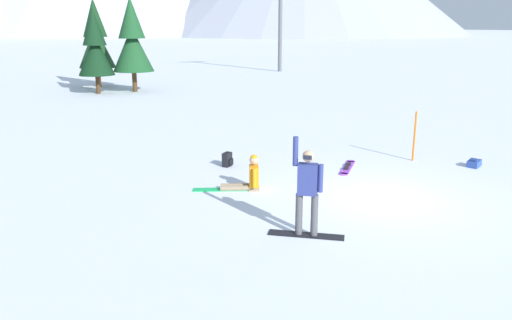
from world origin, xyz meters
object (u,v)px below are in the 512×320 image
Objects in this scene: loose_snowboard_near_left at (347,167)px; pine_tree_broad at (132,41)px; backpack_black at (227,160)px; backpack_blue at (474,163)px; pine_tree_leaning at (96,39)px; trail_marker_pole at (415,136)px; snowboarder_midground at (247,178)px; snowboarder_foreground at (307,190)px; ski_lift_tower at (280,9)px; pine_tree_slender at (95,47)px.

loose_snowboard_near_left is 0.25× the size of pine_tree_broad.
backpack_blue is at bearing -30.48° from backpack_black.
trail_marker_pole is at bearing -81.11° from pine_tree_leaning.
pine_tree_broad is (-0.21, 21.38, 3.28)m from loose_snowboard_near_left.
snowboarder_midground is at bearing 179.44° from trail_marker_pole.
loose_snowboard_near_left is at bearing -32.47° from backpack_black.
backpack_blue is 0.34× the size of trail_marker_pole.
pine_tree_broad reaches higher than trail_marker_pole.
snowboarder_midground reaches higher than backpack_blue.
pine_tree_leaning reaches higher than pine_tree_broad.
loose_snowboard_near_left is at bearing 151.40° from backpack_blue.
snowboarder_foreground is 0.35× the size of pine_tree_broad.
ski_lift_tower is (19.94, 29.67, 5.35)m from snowboarder_midground.
backpack_black is 0.08× the size of pine_tree_leaning.
snowboarder_midground is at bearing -94.68° from pine_tree_leaning.
backpack_blue is at bearing -81.00° from pine_tree_broad.
trail_marker_pole is at bearing 26.27° from snowboarder_foreground.
snowboarder_foreground is at bearing -97.17° from snowboarder_midground.
snowboarder_foreground is 3.38m from snowboarder_midground.
ski_lift_tower is at bearing 61.06° from loose_snowboard_near_left.
snowboarder_midground is at bearing 82.83° from snowboarder_foreground.
pine_tree_broad reaches higher than loose_snowboard_near_left.
pine_tree_leaning is (1.53, 23.38, 3.11)m from backpack_black.
backpack_blue is (3.48, -1.90, 0.10)m from loose_snowboard_near_left.
loose_snowboard_near_left is 0.15× the size of ski_lift_tower.
snowboarder_midground is 3.74m from loose_snowboard_near_left.
snowboarder_midground is 0.32× the size of pine_tree_slender.
trail_marker_pole reaches higher than backpack_blue.
snowboarder_foreground is 25.30m from pine_tree_slender.
loose_snowboard_near_left is at bearing 4.95° from snowboarder_midground.
snowboarder_foreground is 39.02m from ski_lift_tower.
loose_snowboard_near_left is 0.25× the size of pine_tree_leaning.
trail_marker_pole is (6.13, -0.06, 0.47)m from snowboarder_midground.
trail_marker_pole is at bearing -83.12° from pine_tree_broad.
ski_lift_tower reaches higher than backpack_blue.
snowboarder_midground is 1.06× the size of trail_marker_pole.
snowboarder_foreground is at bearing -167.27° from backpack_blue.
pine_tree_leaning is (2.52, 28.99, 2.32)m from snowboarder_foreground.
backpack_blue is at bearing -12.34° from snowboarder_midground.
pine_tree_slender reaches higher than backpack_black.
backpack_black is (0.99, 5.61, -0.79)m from snowboarder_foreground.
snowboarder_foreground is at bearing -94.96° from pine_tree_leaning.
pine_tree_slender is (0.59, 19.56, 2.70)m from backpack_black.
backpack_blue is 1.17× the size of backpack_black.
snowboarder_midground is at bearing -123.91° from ski_lift_tower.
ski_lift_tower is at bearing 22.50° from pine_tree_slender.
pine_tree_broad is (-3.69, 23.27, 3.17)m from backpack_blue.
backpack_blue is 34.20m from ski_lift_tower.
backpack_black is 6.08m from trail_marker_pole.
loose_snowboard_near_left is 3.23× the size of backpack_black.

